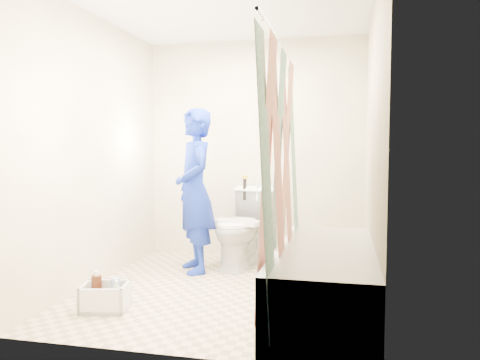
% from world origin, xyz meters
% --- Properties ---
extents(floor, '(2.60, 2.60, 0.00)m').
position_xyz_m(floor, '(0.00, 0.00, 0.00)').
color(floor, tan).
rests_on(floor, ground).
extents(ceiling, '(2.40, 2.60, 0.02)m').
position_xyz_m(ceiling, '(0.00, 0.00, 2.40)').
color(ceiling, silver).
rests_on(ceiling, wall_back).
extents(wall_back, '(2.40, 0.02, 2.40)m').
position_xyz_m(wall_back, '(0.00, 1.30, 1.20)').
color(wall_back, beige).
rests_on(wall_back, ground).
extents(wall_front, '(2.40, 0.02, 2.40)m').
position_xyz_m(wall_front, '(0.00, -1.30, 1.20)').
color(wall_front, beige).
rests_on(wall_front, ground).
extents(wall_left, '(0.02, 2.60, 2.40)m').
position_xyz_m(wall_left, '(-1.20, 0.00, 1.20)').
color(wall_left, beige).
rests_on(wall_left, ground).
extents(wall_right, '(0.02, 2.60, 2.40)m').
position_xyz_m(wall_right, '(1.20, 0.00, 1.20)').
color(wall_right, beige).
rests_on(wall_right, ground).
extents(bathtub, '(0.70, 1.75, 0.50)m').
position_xyz_m(bathtub, '(0.85, -0.43, 0.27)').
color(bathtub, silver).
rests_on(bathtub, ground).
extents(curtain_rod, '(0.02, 1.90, 0.02)m').
position_xyz_m(curtain_rod, '(0.52, -0.43, 1.95)').
color(curtain_rod, silver).
rests_on(curtain_rod, wall_back).
extents(shower_curtain, '(0.06, 1.75, 1.80)m').
position_xyz_m(shower_curtain, '(0.52, -0.43, 1.02)').
color(shower_curtain, silver).
rests_on(shower_curtain, curtain_rod).
extents(toilet, '(0.64, 0.88, 0.81)m').
position_xyz_m(toilet, '(-0.04, 0.84, 0.41)').
color(toilet, silver).
rests_on(toilet, ground).
extents(tank_lid, '(0.54, 0.34, 0.04)m').
position_xyz_m(tank_lid, '(-0.07, 0.72, 0.48)').
color(tank_lid, white).
rests_on(tank_lid, toilet).
extents(tank_internals, '(0.19, 0.09, 0.26)m').
position_xyz_m(tank_internals, '(-0.03, 1.06, 0.80)').
color(tank_internals, black).
rests_on(tank_internals, toilet).
extents(plumber, '(0.64, 0.70, 1.61)m').
position_xyz_m(plumber, '(-0.45, 0.54, 0.80)').
color(plumber, '#0F209E').
rests_on(plumber, ground).
extents(cleaning_caddy, '(0.38, 0.33, 0.25)m').
position_xyz_m(cleaning_caddy, '(-0.76, -0.68, 0.09)').
color(cleaning_caddy, silver).
rests_on(cleaning_caddy, ground).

